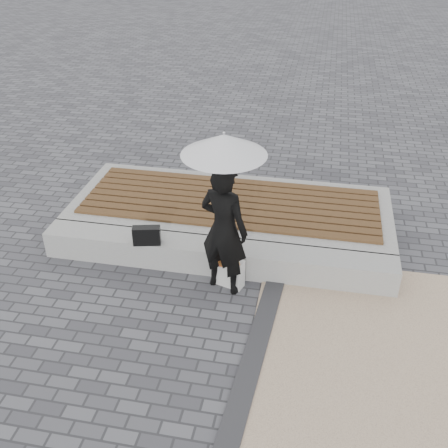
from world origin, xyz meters
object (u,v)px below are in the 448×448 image
(seating_ledge, at_px, (216,256))
(woman, at_px, (224,230))
(handbag, at_px, (147,236))
(canvas_tote, at_px, (229,272))
(parasol, at_px, (224,145))

(seating_ledge, relative_size, woman, 2.73)
(handbag, xyz_separation_m, canvas_tote, (1.20, -0.18, -0.33))
(parasol, bearing_deg, canvas_tote, 40.93)
(seating_ledge, relative_size, canvas_tote, 11.97)
(parasol, relative_size, canvas_tote, 3.14)
(woman, distance_m, canvas_tote, 0.71)
(seating_ledge, height_order, woman, woman)
(woman, height_order, canvas_tote, woman)
(seating_ledge, bearing_deg, canvas_tote, -52.85)
(seating_ledge, bearing_deg, woman, -63.34)
(seating_ledge, xyz_separation_m, handbag, (-0.94, -0.17, 0.33))
(woman, bearing_deg, parasol, 20.33)
(woman, height_order, parasol, parasol)
(seating_ledge, xyz_separation_m, canvas_tote, (0.26, -0.35, 0.01))
(seating_ledge, distance_m, woman, 0.84)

